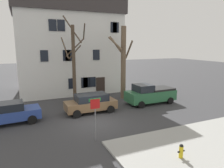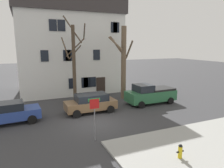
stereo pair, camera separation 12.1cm
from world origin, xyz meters
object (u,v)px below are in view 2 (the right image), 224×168
Objects in this scene: tree_bare_mid at (123,61)px; bicycle_leaning at (9,110)px; building_main at (69,46)px; car_blue_sedan at (9,113)px; car_brown_wagon at (91,103)px; pickup_truck_green at (150,94)px; street_sign_pole at (94,111)px; fire_hydrant at (180,151)px; tree_bare_near at (74,61)px.

tree_bare_mid is 12.19m from bicycle_leaning.
building_main is 8.21m from tree_bare_mid.
tree_bare_mid reaches higher than car_blue_sedan.
car_brown_wagon is (-0.31, -9.96, -4.91)m from building_main.
pickup_truck_green is 1.87× the size of street_sign_pole.
tree_bare_mid is (4.53, -6.66, -1.62)m from building_main.
building_main is at bearing 55.54° from car_blue_sedan.
car_brown_wagon is at bearing 101.37° from fire_hydrant.
tree_bare_near is 4.96× the size of bicycle_leaning.
car_blue_sedan is 5.99× the size of fire_hydrant.
pickup_truck_green is 13.38m from bicycle_leaning.
street_sign_pole is (-1.49, -5.47, 1.05)m from car_brown_wagon.
fire_hydrant is 5.33m from street_sign_pole.
car_brown_wagon is 7.18m from bicycle_leaning.
pickup_truck_green is at bearing 35.87° from street_sign_pole.
car_brown_wagon is 5.77m from street_sign_pole.
street_sign_pole is at bearing -46.89° from car_blue_sedan.
building_main is 13.12m from car_blue_sedan.
fire_hydrant is 0.44× the size of bicycle_leaning.
fire_hydrant is 0.28× the size of street_sign_pole.
street_sign_pole is at bearing 131.00° from fire_hydrant.
car_blue_sedan is 13.03m from pickup_truck_green.
car_brown_wagon is (6.56, 0.05, 0.05)m from car_blue_sedan.
building_main reaches higher than tree_bare_mid.
pickup_truck_green reaches higher than bicycle_leaning.
bicycle_leaning is at bearing -133.17° from building_main.
tree_bare_mid is 13.50m from fire_hydrant.
car_blue_sedan is at bearing 133.11° from street_sign_pole.
car_blue_sedan is 1.01× the size of car_brown_wagon.
tree_bare_mid is 1.73× the size of car_blue_sedan.
building_main reaches higher than car_blue_sedan.
car_blue_sedan reaches higher than bicycle_leaning.
pickup_truck_green is (6.15, -9.68, -4.80)m from building_main.
pickup_truck_green is at bearing 64.57° from fire_hydrant.
tree_bare_near is at bearing 152.94° from pickup_truck_green.
tree_bare_near reaches higher than street_sign_pole.
street_sign_pole is (-6.32, -8.77, -2.24)m from tree_bare_mid.
pickup_truck_green reaches higher than fire_hydrant.
tree_bare_near reaches higher than pickup_truck_green.
building_main is 12.43m from pickup_truck_green.
bicycle_leaning is (-5.23, 7.94, -1.56)m from street_sign_pole.
car_brown_wagon is at bearing 74.75° from street_sign_pole.
building_main is 16.74× the size of fire_hydrant.
car_blue_sedan is 6.56m from car_brown_wagon.
bicycle_leaning is (-6.22, -1.37, -3.98)m from tree_bare_near.
fire_hydrant is (2.38, -13.18, -3.83)m from tree_bare_near.
fire_hydrant is (-4.58, -9.63, -0.48)m from pickup_truck_green.
bicycle_leaning is (-7.03, -7.49, -5.42)m from building_main.
tree_bare_near is (-0.81, -6.13, -1.44)m from building_main.
tree_bare_near is 11.33× the size of fire_hydrant.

